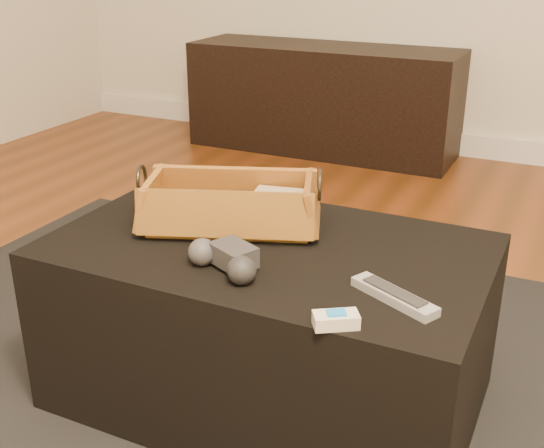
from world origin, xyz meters
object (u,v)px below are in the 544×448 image
at_px(tv_remote, 221,218).
at_px(media_cabinet, 323,99).
at_px(game_controller, 226,259).
at_px(silver_remote, 394,296).
at_px(wicker_basket, 230,207).
at_px(cream_gadget, 336,320).
at_px(ottoman, 268,322).

bearing_deg(tv_remote, media_cabinet, 78.20).
bearing_deg(tv_remote, game_controller, -84.44).
bearing_deg(silver_remote, wicker_basket, 157.90).
xyz_separation_m(media_cabinet, silver_remote, (1.04, -2.27, 0.16)).
bearing_deg(game_controller, media_cabinet, 106.69).
height_order(game_controller, cream_gadget, game_controller).
relative_size(ottoman, game_controller, 5.14).
bearing_deg(silver_remote, game_controller, -174.95).
distance_m(media_cabinet, cream_gadget, 2.60).
bearing_deg(cream_gadget, tv_remote, 143.49).
bearing_deg(ottoman, silver_remote, -21.84).
bearing_deg(wicker_basket, media_cabinet, 105.55).
distance_m(tv_remote, cream_gadget, 0.51).
relative_size(media_cabinet, cream_gadget, 15.65).
relative_size(wicker_basket, cream_gadget, 5.22).
bearing_deg(media_cabinet, game_controller, -73.31).
bearing_deg(game_controller, wicker_basket, 116.69).
bearing_deg(media_cabinet, tv_remote, -74.98).
distance_m(ottoman, game_controller, 0.29).
xyz_separation_m(media_cabinet, wicker_basket, (0.58, -2.08, 0.20)).
distance_m(wicker_basket, cream_gadget, 0.52).
xyz_separation_m(game_controller, silver_remote, (0.35, 0.03, -0.02)).
xyz_separation_m(media_cabinet, game_controller, (0.69, -2.30, 0.18)).
distance_m(ottoman, tv_remote, 0.28).
bearing_deg(silver_remote, media_cabinet, 114.71).
relative_size(silver_remote, cream_gadget, 2.11).
distance_m(game_controller, cream_gadget, 0.31).
height_order(media_cabinet, game_controller, media_cabinet).
bearing_deg(ottoman, tv_remote, 167.83).
relative_size(ottoman, tv_remote, 4.40).
height_order(ottoman, cream_gadget, cream_gadget).
bearing_deg(wicker_basket, silver_remote, -22.10).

